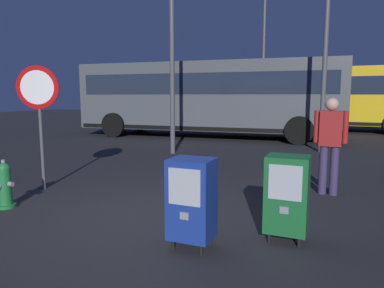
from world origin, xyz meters
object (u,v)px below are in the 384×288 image
street_light_far_left (327,25)px  street_light_far_right (172,19)px  bus_far (310,95)px  newspaper_box_primary (287,194)px  newspaper_box_secondary (192,199)px  stop_sign (39,102)px  fire_hydrant (5,185)px  bus_near (208,95)px  pedestrian (330,140)px  street_light_near_right (264,47)px

street_light_far_left → street_light_far_right: 4.48m
bus_far → street_light_far_left: bearing=-82.2°
newspaper_box_primary → newspaper_box_secondary: 1.13m
newspaper_box_secondary → stop_sign: 3.85m
fire_hydrant → newspaper_box_secondary: (3.19, -0.21, 0.22)m
newspaper_box_primary → stop_sign: bearing=171.6°
stop_sign → street_light_far_left: street_light_far_left is taller
newspaper_box_secondary → stop_sign: size_ratio=0.46×
fire_hydrant → bus_near: bus_near is taller
fire_hydrant → pedestrian: size_ratio=0.45×
stop_sign → bus_far: size_ratio=0.21×
fire_hydrant → pedestrian: pedestrian is taller
bus_near → bus_far: same height
bus_near → bus_far: size_ratio=1.01×
bus_far → street_light_far_right: street_light_far_right is taller
newspaper_box_primary → street_light_far_right: size_ratio=0.16×
stop_sign → pedestrian: bearing=19.0°
pedestrian → street_light_near_right: street_light_near_right is taller
newspaper_box_secondary → bus_near: size_ratio=0.10×
fire_hydrant → newspaper_box_secondary: newspaper_box_secondary is taller
newspaper_box_secondary → street_light_near_right: street_light_near_right is taller
newspaper_box_secondary → bus_far: size_ratio=0.10×
street_light_far_left → newspaper_box_primary: bearing=-90.1°
pedestrian → street_light_far_left: bearing=94.4°
fire_hydrant → stop_sign: size_ratio=0.33×
street_light_far_right → bus_near: bearing=96.8°
fire_hydrant → street_light_far_left: size_ratio=0.12×
newspaper_box_primary → pedestrian: 2.38m
newspaper_box_secondary → bus_near: bearing=109.4°
fire_hydrant → bus_far: bearing=77.9°
fire_hydrant → street_light_near_right: street_light_near_right is taller
pedestrian → street_light_far_left: street_light_far_left is taller
bus_near → street_light_far_right: (0.52, -4.37, 2.13)m
newspaper_box_primary → bus_near: bus_near is taller
fire_hydrant → pedestrian: (4.52, 2.70, 0.60)m
newspaper_box_primary → street_light_far_left: bearing=89.9°
street_light_near_right → street_light_far_left: 8.50m
pedestrian → stop_sign: bearing=-161.0°
newspaper_box_secondary → street_light_far_left: (0.97, 7.77, 3.17)m
bus_far → street_light_near_right: street_light_near_right is taller
stop_sign → bus_far: (3.50, 13.84, 0.11)m
fire_hydrant → bus_near: size_ratio=0.07×
newspaper_box_secondary → street_light_far_right: street_light_far_right is taller
bus_near → street_light_far_left: bearing=-32.4°
newspaper_box_secondary → street_light_near_right: bearing=98.9°
stop_sign → street_light_far_left: size_ratio=0.35×
pedestrian → street_light_far_right: street_light_far_right is taller
newspaper_box_primary → bus_near: 10.66m
fire_hydrant → newspaper_box_secondary: 3.20m
newspaper_box_primary → street_light_far_right: 7.35m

